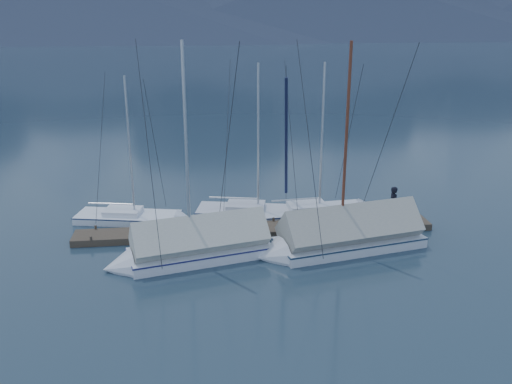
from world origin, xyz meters
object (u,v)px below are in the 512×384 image
at_px(sailboat_open_right, 327,212).
at_px(sailboat_covered_near, 338,239).
at_px(person, 394,204).
at_px(sailboat_open_left, 143,219).
at_px(sailboat_open_mid, 267,214).
at_px(sailboat_covered_far, 187,249).

height_order(sailboat_open_right, sailboat_covered_near, sailboat_covered_near).
relative_size(sailboat_covered_near, person, 5.59).
height_order(sailboat_covered_near, person, sailboat_covered_near).
distance_m(sailboat_open_left, sailboat_open_mid, 6.67).
height_order(sailboat_open_mid, person, sailboat_open_mid).
height_order(sailboat_open_left, sailboat_open_right, sailboat_open_right).
relative_size(sailboat_open_mid, person, 4.80).
distance_m(sailboat_open_right, sailboat_covered_near, 4.59).
distance_m(sailboat_open_right, person, 3.81).
bearing_deg(sailboat_covered_near, sailboat_open_left, 153.32).
bearing_deg(sailboat_covered_far, person, 13.84).
bearing_deg(sailboat_open_right, sailboat_covered_near, -98.26).
xyz_separation_m(sailboat_open_mid, sailboat_covered_far, (-4.32, -4.95, 0.36)).
xyz_separation_m(sailboat_covered_far, person, (10.55, 2.60, 0.77)).
relative_size(sailboat_open_left, sailboat_open_mid, 0.93).
xyz_separation_m(sailboat_covered_near, person, (3.53, 2.28, 0.76)).
height_order(sailboat_open_left, sailboat_covered_near, sailboat_covered_near).
relative_size(sailboat_open_left, person, 4.47).
relative_size(sailboat_covered_near, sailboat_covered_far, 1.00).
xyz_separation_m(sailboat_open_left, person, (12.90, -2.43, 1.14)).
relative_size(sailboat_open_right, sailboat_covered_near, 0.86).
xyz_separation_m(sailboat_open_left, sailboat_covered_near, (9.38, -4.71, 0.38)).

